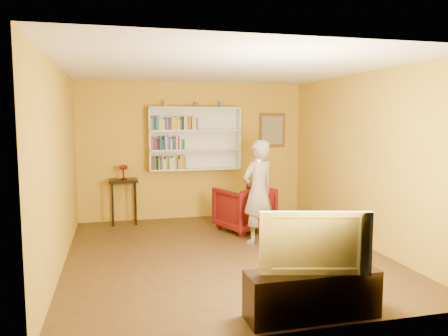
% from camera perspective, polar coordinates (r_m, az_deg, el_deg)
% --- Properties ---
extents(room_shell, '(5.30, 5.80, 2.88)m').
position_cam_1_polar(room_shell, '(6.37, -0.01, -2.31)').
color(room_shell, '#412C14').
rests_on(room_shell, ground).
extents(bookshelf, '(1.80, 0.29, 1.23)m').
position_cam_1_polar(bookshelf, '(8.66, -3.89, 3.83)').
color(bookshelf, white).
rests_on(bookshelf, room_shell).
extents(books_row_lower, '(0.66, 0.19, 0.27)m').
position_cam_1_polar(books_row_lower, '(8.51, -7.25, 0.64)').
color(books_row_lower, maroon).
rests_on(books_row_lower, bookshelf).
extents(books_row_middle, '(0.64, 0.19, 0.27)m').
position_cam_1_polar(books_row_middle, '(8.48, -7.38, 3.18)').
color(books_row_middle, '#95691B').
rests_on(books_row_middle, bookshelf).
extents(books_row_upper, '(0.90, 0.18, 0.26)m').
position_cam_1_polar(books_row_upper, '(8.48, -6.46, 5.78)').
color(books_row_upper, '#A87E21').
rests_on(books_row_upper, bookshelf).
extents(ornament_left, '(0.08, 0.08, 0.11)m').
position_cam_1_polar(ornament_left, '(8.51, -7.64, 8.29)').
color(ornament_left, olive).
rests_on(ornament_left, bookshelf).
extents(ornament_centre, '(0.07, 0.07, 0.10)m').
position_cam_1_polar(ornament_centre, '(8.60, -3.63, 8.27)').
color(ornament_centre, '#8F2F3F').
rests_on(ornament_centre, bookshelf).
extents(ornament_right, '(0.07, 0.07, 0.10)m').
position_cam_1_polar(ornament_right, '(8.70, -0.45, 8.27)').
color(ornament_right, '#43516F').
rests_on(ornament_right, bookshelf).
extents(framed_painting, '(0.55, 0.05, 0.70)m').
position_cam_1_polar(framed_painting, '(9.14, 6.32, 4.92)').
color(framed_painting, brown).
rests_on(framed_painting, room_shell).
extents(console_table, '(0.52, 0.40, 0.86)m').
position_cam_1_polar(console_table, '(8.45, -12.97, -2.42)').
color(console_table, black).
rests_on(console_table, ground).
extents(ruby_lustre, '(0.17, 0.16, 0.27)m').
position_cam_1_polar(ruby_lustre, '(8.41, -13.03, -0.10)').
color(ruby_lustre, maroon).
rests_on(ruby_lustre, console_table).
extents(armchair, '(1.10, 1.11, 0.79)m').
position_cam_1_polar(armchair, '(7.82, 2.65, -5.30)').
color(armchair, '#460508').
rests_on(armchair, ground).
extents(person, '(0.71, 0.60, 1.66)m').
position_cam_1_polar(person, '(6.96, 4.50, -3.14)').
color(person, '#7E6E5C').
rests_on(person, ground).
extents(game_remote, '(0.04, 0.15, 0.04)m').
position_cam_1_polar(game_remote, '(6.48, 4.39, 0.98)').
color(game_remote, white).
rests_on(game_remote, person).
extents(tv_cabinet, '(1.34, 0.40, 0.48)m').
position_cam_1_polar(tv_cabinet, '(4.62, 11.41, -15.82)').
color(tv_cabinet, black).
rests_on(tv_cabinet, ground).
extents(television, '(1.08, 0.40, 0.62)m').
position_cam_1_polar(television, '(4.45, 11.57, -9.23)').
color(television, black).
rests_on(television, tv_cabinet).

